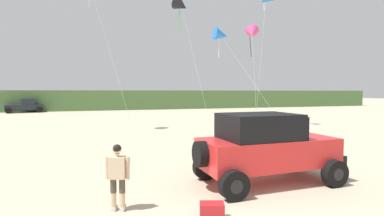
% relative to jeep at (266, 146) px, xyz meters
% --- Properties ---
extents(dune_ridge, '(90.00, 9.04, 3.12)m').
position_rel_jeep_xyz_m(dune_ridge, '(2.15, 43.59, 0.36)').
color(dune_ridge, '#4C703D').
rests_on(dune_ridge, ground_plane).
extents(jeep, '(4.89, 2.51, 2.26)m').
position_rel_jeep_xyz_m(jeep, '(0.00, 0.00, 0.00)').
color(jeep, red).
rests_on(jeep, ground_plane).
extents(person_watching, '(0.60, 0.40, 1.67)m').
position_rel_jeep_xyz_m(person_watching, '(-4.69, -0.82, -0.26)').
color(person_watching, '#DBB28E').
rests_on(person_watching, ground_plane).
extents(cooler_box, '(0.64, 0.51, 0.38)m').
position_rel_jeep_xyz_m(cooler_box, '(-2.65, -1.98, -1.01)').
color(cooler_box, '#B21E23').
rests_on(cooler_box, ground_plane).
extents(distant_pickup, '(4.90, 3.25, 1.98)m').
position_rel_jeep_xyz_m(distant_pickup, '(-14.93, 38.11, -0.26)').
color(distant_pickup, '#1E232D').
rests_on(distant_pickup, ground_plane).
extents(kite_white_parafoil, '(2.76, 5.03, 8.84)m').
position_rel_jeep_xyz_m(kite_white_parafoil, '(7.71, 14.80, 6.81)').
color(kite_white_parafoil, '#E04C93').
rests_on(kite_white_parafoil, ground_plane).
extents(kite_yellow_diamond, '(3.28, 5.11, 7.49)m').
position_rel_jeep_xyz_m(kite_yellow_diamond, '(3.20, 11.14, 5.73)').
color(kite_yellow_diamond, blue).
rests_on(kite_yellow_diamond, ground_plane).
extents(kite_orange_streamer, '(2.03, 6.61, 11.18)m').
position_rel_jeep_xyz_m(kite_orange_streamer, '(1.80, 16.53, 9.13)').
color(kite_orange_streamer, black).
rests_on(kite_orange_streamer, ground_plane).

